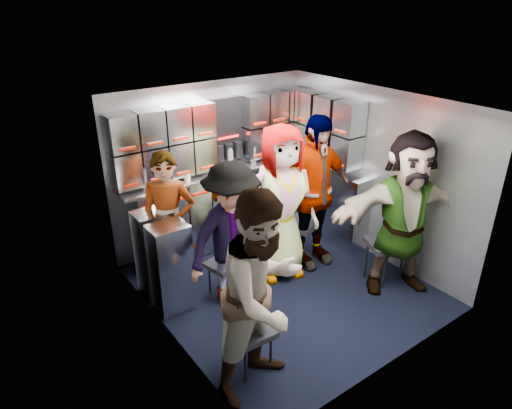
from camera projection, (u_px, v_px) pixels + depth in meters
floor at (283, 286)px, 5.24m from camera, size 3.00×3.00×0.00m
wall_back at (212, 164)px, 5.90m from camera, size 2.80×0.04×2.10m
wall_left at (163, 242)px, 4.06m from camera, size 0.04×3.00×2.10m
wall_right at (375, 175)px, 5.54m from camera, size 0.04×3.00×2.10m
ceiling at (288, 104)px, 4.35m from camera, size 2.80×3.00×0.02m
cart_bank_back at (222, 208)px, 5.98m from camera, size 2.68×0.38×0.99m
cart_bank_left at (163, 260)px, 4.82m from camera, size 0.38×0.76×0.99m
counter at (221, 171)px, 5.76m from camera, size 2.68×0.42×0.03m
locker_bank_back at (217, 133)px, 5.60m from camera, size 2.68×0.28×0.82m
locker_bank_right at (328, 129)px, 5.79m from camera, size 0.28×1.00×0.82m
right_cabinet at (328, 202)px, 6.13m from camera, size 0.28×1.20×1.00m
coffee_niche at (227, 131)px, 5.75m from camera, size 0.46×0.16×0.84m
red_latch_strip at (230, 186)px, 5.67m from camera, size 2.60×0.02×0.03m
jump_seat_near_left at (250, 333)px, 3.95m from camera, size 0.39×0.37×0.44m
jump_seat_mid_left at (224, 266)px, 4.97m from camera, size 0.40×0.39×0.40m
jump_seat_center at (270, 237)px, 5.49m from camera, size 0.43×0.41×0.44m
jump_seat_mid_right at (301, 226)px, 5.69m from camera, size 0.50×0.48×0.48m
jump_seat_near_right at (386, 246)px, 5.21m from camera, size 0.54×0.53×0.49m
attendant_standing at (169, 225)px, 4.88m from camera, size 0.70×0.65×1.61m
attendant_arc_a at (263, 295)px, 3.60m from camera, size 1.01×0.86×1.80m
attendant_arc_b at (232, 236)px, 4.65m from camera, size 1.09×0.70×1.61m
attendant_arc_c at (280, 203)px, 5.13m from camera, size 1.01×0.78×1.82m
attendant_arc_d at (313, 193)px, 5.34m from camera, size 1.10×0.48×1.87m
attendant_arc_e at (405, 214)px, 4.87m from camera, size 1.74×1.30×1.83m
bottle_left at (145, 180)px, 5.12m from camera, size 0.06×0.06×0.25m
bottle_mid at (231, 160)px, 5.73m from camera, size 0.07×0.07×0.25m
bottle_right at (253, 155)px, 5.92m from camera, size 0.07×0.07×0.23m
cup_left at (187, 176)px, 5.42m from camera, size 0.07×0.07×0.10m
cup_right at (287, 152)px, 6.23m from camera, size 0.07×0.07×0.10m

